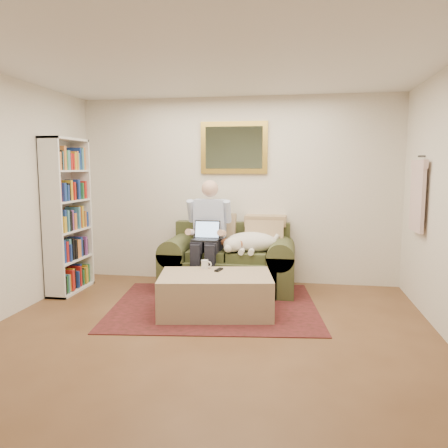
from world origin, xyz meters
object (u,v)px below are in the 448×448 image
(sofa, at_px, (229,267))
(bookshelf, at_px, (68,216))
(laptop, at_px, (206,235))
(ottoman, at_px, (216,294))
(coffee_mug, at_px, (205,264))
(sleeping_dog, at_px, (252,242))
(seated_man, at_px, (207,237))

(sofa, bearing_deg, bookshelf, -168.29)
(laptop, distance_m, ottoman, 0.99)
(laptop, distance_m, coffee_mug, 0.59)
(sleeping_dog, relative_size, coffee_mug, 7.15)
(seated_man, distance_m, laptop, 0.08)
(sofa, height_order, laptop, laptop)
(ottoman, bearing_deg, sofa, 90.29)
(sofa, height_order, ottoman, sofa)
(laptop, relative_size, sleeping_dog, 0.47)
(sofa, height_order, sleeping_dog, sofa)
(sofa, xyz_separation_m, laptop, (-0.26, -0.23, 0.47))
(seated_man, distance_m, sleeping_dog, 0.58)
(seated_man, relative_size, bookshelf, 0.73)
(laptop, distance_m, bookshelf, 1.83)
(seated_man, height_order, ottoman, seated_man)
(bookshelf, bearing_deg, sofa, 11.71)
(ottoman, relative_size, bookshelf, 0.61)
(bookshelf, bearing_deg, seated_man, 8.46)
(ottoman, bearing_deg, laptop, 108.69)
(laptop, xyz_separation_m, sleeping_dog, (0.57, 0.14, -0.10))
(sofa, distance_m, seated_man, 0.53)
(seated_man, bearing_deg, laptop, -90.00)
(sofa, xyz_separation_m, ottoman, (0.01, -1.01, -0.08))
(sofa, distance_m, laptop, 0.58)
(sofa, distance_m, bookshelf, 2.22)
(sofa, relative_size, coffee_mug, 17.36)
(ottoman, xyz_separation_m, coffee_mug, (-0.18, 0.27, 0.27))
(ottoman, relative_size, coffee_mug, 12.29)
(sleeping_dog, bearing_deg, ottoman, -108.35)
(laptop, relative_size, coffee_mug, 3.37)
(sleeping_dog, distance_m, ottoman, 1.07)
(seated_man, xyz_separation_m, bookshelf, (-1.80, -0.27, 0.27))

